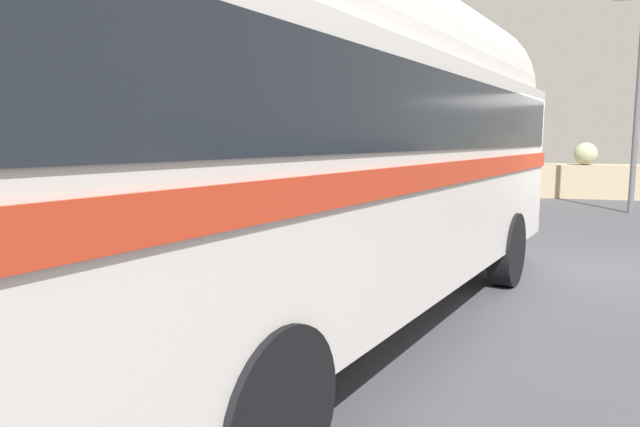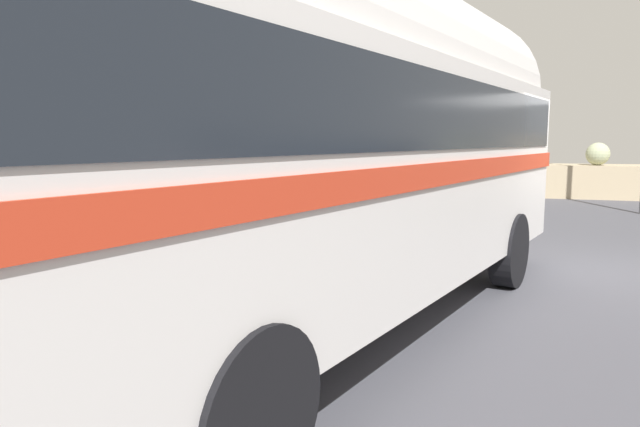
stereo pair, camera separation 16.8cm
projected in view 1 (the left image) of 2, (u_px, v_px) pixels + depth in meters
The scene contains 4 objects.
ground at pixel (567, 270), 8.34m from camera, with size 32.00×26.00×0.02m.
breakwater at pixel (527, 177), 19.46m from camera, with size 31.36×1.90×2.24m.
vintage_coach at pixel (334, 126), 5.53m from camera, with size 4.60×8.91×3.70m.
lamp_post at pixel (636, 86), 14.49m from camera, with size 0.67×0.89×5.76m.
Camera 1 is at (-1.24, -8.86, 1.91)m, focal length 31.72 mm.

